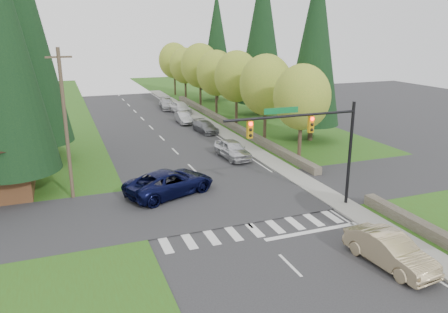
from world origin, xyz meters
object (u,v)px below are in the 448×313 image
sedan_champagne (390,250)px  parked_car_a (233,149)px  parked_car_b (205,127)px  parked_car_d (181,107)px  parked_car_e (167,104)px  suv_navy (170,182)px  parked_car_c (184,118)px

sedan_champagne → parked_car_a: size_ratio=1.02×
parked_car_b → parked_car_d: size_ratio=0.90×
parked_car_b → parked_car_e: (-0.44, 15.78, 0.11)m
suv_navy → parked_car_c: 23.80m
parked_car_b → parked_car_e: parked_car_e is taller
suv_navy → parked_car_b: suv_navy is taller
parked_car_a → parked_car_c: parked_car_a is taller
suv_navy → parked_car_c: bearing=-39.1°
parked_car_c → parked_car_b: bearing=-78.7°
sedan_champagne → parked_car_c: bearing=84.3°
parked_car_d → parked_car_e: parked_car_d is taller
parked_car_a → parked_car_e: 26.19m
parked_car_d → parked_car_e: 3.89m
parked_car_c → parked_car_d: size_ratio=0.86×
parked_car_d → parked_car_b: bearing=-98.2°
sedan_champagne → parked_car_b: 30.08m
suv_navy → parked_car_b: 18.99m
suv_navy → parked_car_d: size_ratio=1.35×
parked_car_c → parked_car_d: parked_car_d is taller
parked_car_a → parked_car_c: (0.00, 15.96, -0.14)m
parked_car_d → parked_car_a: bearing=-99.6°
parked_car_e → sedan_champagne: bearing=-84.5°
parked_car_a → parked_car_b: size_ratio=1.12×
suv_navy → parked_car_b: size_ratio=1.50×
sedan_champagne → parked_car_b: sedan_champagne is taller
parked_car_d → parked_car_c: bearing=-108.3°
parked_car_a → parked_car_e: parked_car_a is taller
parked_car_a → parked_car_d: bearing=82.3°
parked_car_a → parked_car_c: bearing=85.9°
parked_car_b → parked_car_e: bearing=85.0°
parked_car_d → suv_navy: bearing=-112.8°
parked_car_c → parked_car_e: (0.51, 10.22, 0.05)m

